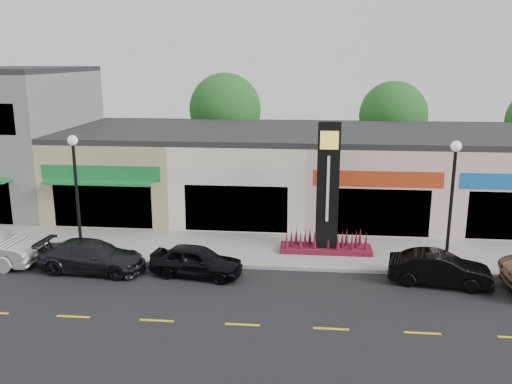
{
  "coord_description": "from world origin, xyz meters",
  "views": [
    {
      "loc": [
        2.11,
        -19.69,
        8.86
      ],
      "look_at": [
        -0.23,
        4.0,
        2.93
      ],
      "focal_mm": 38.0,
      "sensor_mm": 36.0,
      "label": 1
    }
  ],
  "objects_px": {
    "lamp_east_near": "(452,193)",
    "car_black_sedan": "(196,261)",
    "lamp_west_near": "(76,184)",
    "car_dark_sedan": "(92,256)",
    "car_black_conv": "(440,269)",
    "pylon_sign": "(327,207)"
  },
  "relations": [
    {
      "from": "lamp_east_near",
      "to": "car_dark_sedan",
      "type": "bearing_deg",
      "value": -174.77
    },
    {
      "from": "car_black_sedan",
      "to": "car_black_conv",
      "type": "distance_m",
      "value": 9.86
    },
    {
      "from": "car_dark_sedan",
      "to": "car_black_sedan",
      "type": "bearing_deg",
      "value": -86.48
    },
    {
      "from": "lamp_west_near",
      "to": "car_black_conv",
      "type": "height_order",
      "value": "lamp_west_near"
    },
    {
      "from": "lamp_west_near",
      "to": "pylon_sign",
      "type": "distance_m",
      "value": 11.19
    },
    {
      "from": "lamp_west_near",
      "to": "car_black_sedan",
      "type": "height_order",
      "value": "lamp_west_near"
    },
    {
      "from": "car_black_sedan",
      "to": "pylon_sign",
      "type": "bearing_deg",
      "value": -51.59
    },
    {
      "from": "pylon_sign",
      "to": "car_dark_sedan",
      "type": "bearing_deg",
      "value": -162.87
    },
    {
      "from": "lamp_west_near",
      "to": "car_dark_sedan",
      "type": "xyz_separation_m",
      "value": [
        1.06,
        -1.37,
        -2.81
      ]
    },
    {
      "from": "lamp_west_near",
      "to": "car_black_sedan",
      "type": "xyz_separation_m",
      "value": [
        5.57,
        -1.41,
        -2.82
      ]
    },
    {
      "from": "car_dark_sedan",
      "to": "car_black_sedan",
      "type": "distance_m",
      "value": 4.51
    },
    {
      "from": "car_dark_sedan",
      "to": "car_black_sedan",
      "type": "xyz_separation_m",
      "value": [
        4.51,
        -0.04,
        -0.01
      ]
    },
    {
      "from": "lamp_west_near",
      "to": "car_black_conv",
      "type": "bearing_deg",
      "value": -4.98
    },
    {
      "from": "pylon_sign",
      "to": "car_black_conv",
      "type": "distance_m",
      "value": 5.61
    },
    {
      "from": "pylon_sign",
      "to": "car_black_sedan",
      "type": "xyz_separation_m",
      "value": [
        -5.43,
        -3.11,
        -1.62
      ]
    },
    {
      "from": "lamp_east_near",
      "to": "car_black_sedan",
      "type": "distance_m",
      "value": 10.89
    },
    {
      "from": "pylon_sign",
      "to": "lamp_east_near",
      "type": "bearing_deg",
      "value": -18.75
    },
    {
      "from": "lamp_west_near",
      "to": "car_dark_sedan",
      "type": "bearing_deg",
      "value": -52.28
    },
    {
      "from": "lamp_east_near",
      "to": "car_dark_sedan",
      "type": "xyz_separation_m",
      "value": [
        -14.94,
        -1.37,
        -2.81
      ]
    },
    {
      "from": "lamp_west_near",
      "to": "lamp_east_near",
      "type": "xyz_separation_m",
      "value": [
        16.0,
        0.0,
        0.0
      ]
    },
    {
      "from": "car_dark_sedan",
      "to": "car_black_conv",
      "type": "height_order",
      "value": "car_dark_sedan"
    },
    {
      "from": "car_black_sedan",
      "to": "car_dark_sedan",
      "type": "bearing_deg",
      "value": 98.06
    }
  ]
}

